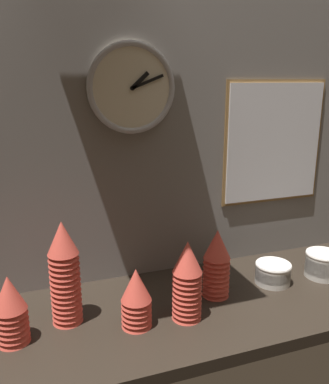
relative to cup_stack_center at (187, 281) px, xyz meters
name	(u,v)px	position (x,y,z in m)	size (l,w,h in m)	color
ground_plane	(206,304)	(0.10, 0.08, -0.15)	(1.60, 0.56, 0.04)	black
wall_tiled_back	(178,131)	(0.10, 0.34, 0.40)	(1.60, 0.03, 1.05)	slate
cup_stack_center	(187,281)	(0.00, 0.00, 0.00)	(0.09, 0.09, 0.25)	#DB4C3D
cup_stack_center_left	(136,298)	(-0.15, 0.01, -0.03)	(0.09, 0.09, 0.18)	#DB4C3D
cup_stack_center_right	(217,263)	(0.14, 0.09, -0.01)	(0.09, 0.09, 0.23)	#DB4C3D
cup_stack_left	(65,273)	(-0.34, 0.10, 0.03)	(0.09, 0.09, 0.32)	#DB4C3D
cup_stack_far_left	(11,310)	(-0.50, 0.05, -0.03)	(0.09, 0.09, 0.20)	#DB4C3D
bowl_stack_right	(273,272)	(0.37, 0.10, -0.08)	(0.13, 0.13, 0.08)	beige
bowl_stack_far_right	(323,264)	(0.58, 0.08, -0.08)	(0.13, 0.13, 0.09)	beige
wall_clock	(132,88)	(-0.07, 0.31, 0.55)	(0.30, 0.03, 0.30)	beige
menu_board	(274,143)	(0.49, 0.32, 0.34)	(0.43, 0.01, 0.47)	olive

